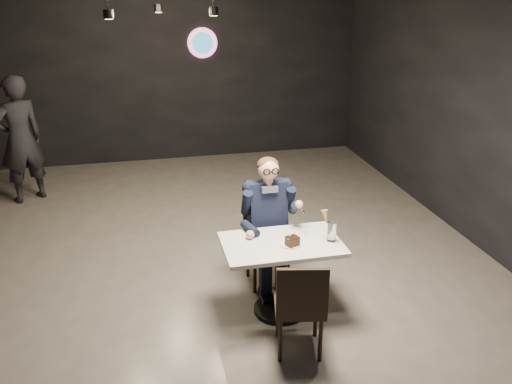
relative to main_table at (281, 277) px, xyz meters
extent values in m
plane|color=slate|center=(-0.82, 0.55, -0.38)|extent=(9.00, 9.00, 0.00)
cube|color=white|center=(0.00, 0.00, 0.00)|extent=(1.10, 0.70, 0.75)
cube|color=black|center=(0.00, 0.55, 0.09)|extent=(0.42, 0.46, 0.92)
cube|color=black|center=(0.00, -0.58, 0.09)|extent=(0.51, 0.54, 0.92)
cube|color=black|center=(0.00, 0.55, 0.34)|extent=(0.60, 0.80, 1.44)
cylinder|color=white|center=(0.07, -0.06, 0.38)|extent=(0.21, 0.21, 0.01)
cube|color=black|center=(0.07, -0.10, 0.43)|extent=(0.13, 0.12, 0.08)
ellipsoid|color=#2C882E|center=(0.05, -0.12, 0.47)|extent=(0.07, 0.04, 0.01)
cylinder|color=silver|center=(0.46, -0.07, 0.47)|extent=(0.08, 0.08, 0.19)
cone|color=tan|center=(0.40, -0.06, 0.62)|extent=(0.08, 0.08, 0.13)
imported|color=black|center=(-2.83, 3.58, 0.53)|extent=(0.79, 0.72, 1.81)
camera|label=1|loc=(-1.23, -4.32, 2.67)|focal=38.00mm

